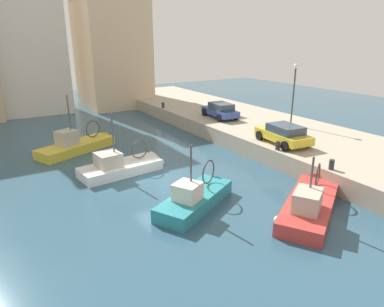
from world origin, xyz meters
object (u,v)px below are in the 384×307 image
(fishing_boat_white, at_px, (127,170))
(parked_car_yellow, at_px, (284,134))
(fishing_boat_teal, at_px, (198,202))
(mooring_bollard_north, at_px, (163,105))
(fishing_boat_red, at_px, (311,206))
(parked_car_blue, at_px, (220,110))
(mooring_bollard_south, at_px, (332,165))
(quay_streetlamp, at_px, (294,84))
(mooring_bollard_mid, at_px, (278,146))
(fishing_boat_yellow, at_px, (81,148))

(fishing_boat_white, bearing_deg, parked_car_yellow, -20.04)
(fishing_boat_teal, bearing_deg, mooring_bollard_north, 68.51)
(fishing_boat_red, distance_m, mooring_bollard_north, 21.17)
(parked_car_blue, xyz_separation_m, parked_car_yellow, (-1.00, -8.56, -0.01))
(mooring_bollard_south, relative_size, quay_streetlamp, 0.11)
(fishing_boat_white, xyz_separation_m, parked_car_yellow, (9.71, -3.54, 1.75))
(mooring_bollard_mid, height_order, mooring_bollard_north, same)
(mooring_bollard_south, height_order, quay_streetlamp, quay_streetlamp)
(fishing_boat_yellow, relative_size, mooring_bollard_north, 12.20)
(fishing_boat_yellow, bearing_deg, quay_streetlamp, -20.80)
(fishing_boat_yellow, xyz_separation_m, mooring_bollard_mid, (9.78, -10.12, 1.34))
(fishing_boat_yellow, distance_m, parked_car_blue, 12.19)
(fishing_boat_red, distance_m, mooring_bollard_south, 3.04)
(quay_streetlamp, bearing_deg, fishing_boat_teal, -154.65)
(mooring_bollard_mid, bearing_deg, fishing_boat_teal, -166.12)
(fishing_boat_yellow, distance_m, fishing_boat_red, 16.74)
(fishing_boat_red, xyz_separation_m, parked_car_blue, (4.80, 14.30, 1.77))
(fishing_boat_white, distance_m, fishing_boat_red, 11.00)
(fishing_boat_white, relative_size, parked_car_yellow, 1.42)
(parked_car_yellow, bearing_deg, fishing_boat_red, -123.48)
(parked_car_blue, distance_m, parked_car_yellow, 8.62)
(fishing_boat_white, xyz_separation_m, quay_streetlamp, (14.10, -0.05, 4.33))
(parked_car_yellow, relative_size, mooring_bollard_mid, 7.52)
(parked_car_blue, bearing_deg, fishing_boat_white, -154.89)
(fishing_boat_teal, relative_size, mooring_bollard_south, 10.50)
(fishing_boat_yellow, height_order, parked_car_yellow, fishing_boat_yellow)
(mooring_bollard_south, bearing_deg, parked_car_blue, 80.38)
(fishing_boat_white, relative_size, mooring_bollard_north, 10.69)
(fishing_boat_red, height_order, mooring_bollard_south, fishing_boat_red)
(fishing_boat_red, bearing_deg, mooring_bollard_south, 21.00)
(quay_streetlamp, bearing_deg, fishing_boat_yellow, 159.20)
(mooring_bollard_south, bearing_deg, parked_car_yellow, 75.24)
(fishing_boat_yellow, height_order, quay_streetlamp, quay_streetlamp)
(fishing_boat_teal, height_order, fishing_boat_yellow, fishing_boat_yellow)
(fishing_boat_red, bearing_deg, mooring_bollard_north, 83.09)
(fishing_boat_teal, distance_m, parked_car_yellow, 8.78)
(fishing_boat_white, height_order, mooring_bollard_mid, fishing_boat_white)
(fishing_boat_red, distance_m, parked_car_yellow, 7.10)
(fishing_boat_white, relative_size, parked_car_blue, 1.44)
(fishing_boat_teal, distance_m, fishing_boat_yellow, 12.17)
(parked_car_blue, relative_size, quay_streetlamp, 0.84)
(mooring_bollard_south, relative_size, mooring_bollard_north, 1.00)
(parked_car_yellow, distance_m, quay_streetlamp, 6.18)
(fishing_boat_red, relative_size, quay_streetlamp, 1.42)
(fishing_boat_white, bearing_deg, quay_streetlamp, -0.19)
(parked_car_blue, bearing_deg, mooring_bollard_north, 108.71)
(fishing_boat_white, height_order, mooring_bollard_south, fishing_boat_white)
(parked_car_yellow, xyz_separation_m, mooring_bollard_south, (-1.26, -4.76, -0.40))
(fishing_boat_yellow, xyz_separation_m, fishing_boat_red, (7.24, -15.10, -0.03))
(fishing_boat_white, distance_m, mooring_bollard_mid, 9.58)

